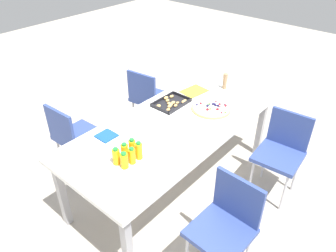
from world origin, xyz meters
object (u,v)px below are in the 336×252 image
object	(u,v)px
juice_bottle_4	(125,151)
juice_bottle_5	(132,147)
chair_far_right	(148,96)
snack_tray	(171,103)
chair_far_left	(73,135)
juice_bottle_3	(116,156)
plate_stack	(191,126)
juice_bottle_1	(132,156)
fruit_pizza	(211,108)
cardboard_tube	(225,81)
paper_folder	(194,91)
chair_near_right	(282,148)
juice_bottle_0	(124,161)
juice_bottle_2	(139,151)
party_table	(175,128)
napkin_stack	(106,136)
chair_near_left	(226,222)

from	to	relation	value
juice_bottle_4	juice_bottle_5	bearing A→B (deg)	-2.62
chair_far_right	snack_tray	bearing A→B (deg)	-32.21
chair_far_left	juice_bottle_3	xyz separation A→B (m)	(-0.18, -0.87, 0.30)
juice_bottle_5	plate_stack	bearing A→B (deg)	-11.24
juice_bottle_1	snack_tray	world-z (taller)	juice_bottle_1
fruit_pizza	snack_tray	xyz separation A→B (m)	(-0.18, 0.35, 0.00)
cardboard_tube	paper_folder	world-z (taller)	cardboard_tube
juice_bottle_4	juice_bottle_3	bearing A→B (deg)	177.55
chair_far_left	fruit_pizza	xyz separation A→B (m)	(0.94, -0.96, 0.25)
juice_bottle_1	paper_folder	bearing A→B (deg)	15.50
chair_near_right	chair_far_left	bearing A→B (deg)	30.20
chair_near_right	paper_folder	xyz separation A→B (m)	(0.01, 1.03, 0.24)
snack_tray	paper_folder	bearing A→B (deg)	-1.09
juice_bottle_4	fruit_pizza	size ratio (longest dim) A/B	0.37
chair_far_right	juice_bottle_0	xyz separation A→B (m)	(-1.22, -0.94, 0.30)
juice_bottle_4	cardboard_tube	xyz separation A→B (m)	(1.50, 0.06, 0.02)
juice_bottle_2	juice_bottle_5	bearing A→B (deg)	87.43
juice_bottle_2	cardboard_tube	distance (m)	1.43
party_table	chair_near_right	size ratio (longest dim) A/B	2.59
plate_stack	napkin_stack	bearing A→B (deg)	141.82
party_table	juice_bottle_2	distance (m)	0.58
plate_stack	cardboard_tube	distance (m)	0.85
cardboard_tube	paper_folder	size ratio (longest dim) A/B	0.65
juice_bottle_2	plate_stack	bearing A→B (deg)	-3.95
juice_bottle_3	snack_tray	xyz separation A→B (m)	(0.95, 0.26, -0.05)
juice_bottle_1	juice_bottle_3	distance (m)	0.12
juice_bottle_5	chair_near_left	bearing A→B (deg)	-83.76
party_table	chair_near_right	world-z (taller)	chair_near_right
party_table	juice_bottle_3	world-z (taller)	juice_bottle_3
snack_tray	plate_stack	distance (m)	0.44
party_table	chair_far_left	world-z (taller)	chair_far_left
chair_far_right	plate_stack	size ratio (longest dim) A/B	4.18
juice_bottle_1	juice_bottle_5	bearing A→B (deg)	44.90
napkin_stack	cardboard_tube	distance (m)	1.43
juice_bottle_1	cardboard_tube	size ratio (longest dim) A/B	0.83
chair_near_right	plate_stack	world-z (taller)	chair_near_right
juice_bottle_3	juice_bottle_5	distance (m)	0.16
chair_near_left	juice_bottle_2	distance (m)	0.82
chair_near_right	juice_bottle_1	distance (m)	1.44
juice_bottle_0	juice_bottle_2	size ratio (longest dim) A/B	0.90
chair_far_right	juice_bottle_4	xyz separation A→B (m)	(-1.15, -0.86, 0.30)
cardboard_tube	juice_bottle_0	bearing A→B (deg)	-175.24
juice_bottle_0	snack_tray	world-z (taller)	juice_bottle_0
party_table	chair_near_left	bearing A→B (deg)	-118.22
chair_near_left	paper_folder	distance (m)	1.55
party_table	juice_bottle_5	distance (m)	0.57
chair_far_right	juice_bottle_3	size ratio (longest dim) A/B	5.86
plate_stack	chair_far_left	bearing A→B (deg)	119.83
cardboard_tube	juice_bottle_5	bearing A→B (deg)	-177.57
chair_far_left	chair_far_right	bearing A→B (deg)	86.73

